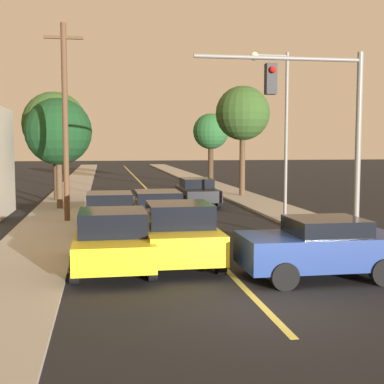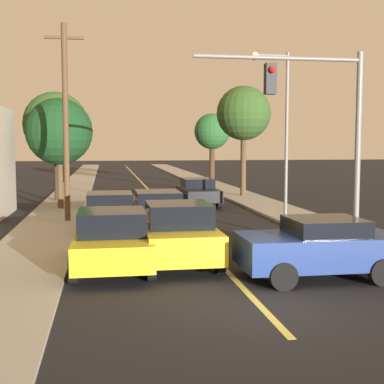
# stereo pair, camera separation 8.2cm
# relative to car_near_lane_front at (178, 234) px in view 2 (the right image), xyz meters

# --- Properties ---
(ground_plane) EXTENTS (200.00, 200.00, 0.00)m
(ground_plane) POSITION_rel_car_near_lane_front_xyz_m (1.16, -4.04, -0.87)
(ground_plane) COLOR black
(road_surface) EXTENTS (8.27, 80.00, 0.01)m
(road_surface) POSITION_rel_car_near_lane_front_xyz_m (1.16, 31.96, -0.87)
(road_surface) COLOR black
(road_surface) RESTS_ON ground
(sidewalk_left) EXTENTS (2.50, 80.00, 0.12)m
(sidewalk_left) POSITION_rel_car_near_lane_front_xyz_m (-4.23, 31.96, -0.81)
(sidewalk_left) COLOR #9E998E
(sidewalk_left) RESTS_ON ground
(sidewalk_right) EXTENTS (2.50, 80.00, 0.12)m
(sidewalk_right) POSITION_rel_car_near_lane_front_xyz_m (6.54, 31.96, -0.81)
(sidewalk_right) COLOR #9E998E
(sidewalk_right) RESTS_ON ground
(car_near_lane_front) EXTENTS (2.05, 4.20, 1.74)m
(car_near_lane_front) POSITION_rel_car_near_lane_front_xyz_m (0.00, 0.00, 0.00)
(car_near_lane_front) COLOR gold
(car_near_lane_front) RESTS_ON ground
(car_near_lane_second) EXTENTS (2.01, 4.75, 1.56)m
(car_near_lane_second) POSITION_rel_car_near_lane_front_xyz_m (-0.00, 5.89, -0.04)
(car_near_lane_second) COLOR #474C51
(car_near_lane_second) RESTS_ON ground
(car_outer_lane_front) EXTENTS (2.08, 4.36, 1.62)m
(car_outer_lane_front) POSITION_rel_car_near_lane_front_xyz_m (-1.82, -0.38, -0.05)
(car_outer_lane_front) COLOR gold
(car_outer_lane_front) RESTS_ON ground
(car_outer_lane_second) EXTENTS (2.03, 4.60, 1.52)m
(car_outer_lane_second) POSITION_rel_car_near_lane_front_xyz_m (-1.82, 5.99, -0.08)
(car_outer_lane_second) COLOR white
(car_outer_lane_second) RESTS_ON ground
(car_far_oncoming) EXTENTS (1.95, 4.80, 1.48)m
(car_far_oncoming) POSITION_rel_car_near_lane_front_xyz_m (3.02, 14.21, -0.09)
(car_far_oncoming) COLOR black
(car_far_oncoming) RESTS_ON ground
(car_crossing_right) EXTENTS (3.94, 2.05, 1.52)m
(car_crossing_right) POSITION_rel_car_near_lane_front_xyz_m (3.27, -2.11, -0.08)
(car_crossing_right) COLOR navy
(car_crossing_right) RESTS_ON ground
(traffic_signal_mast) EXTENTS (5.21, 0.42, 6.00)m
(traffic_signal_mast) POSITION_rel_car_near_lane_front_xyz_m (4.46, 0.87, 3.36)
(traffic_signal_mast) COLOR slate
(traffic_signal_mast) RESTS_ON ground
(streetlamp_right) EXTENTS (1.69, 0.36, 7.06)m
(streetlamp_right) POSITION_rel_car_near_lane_front_xyz_m (5.26, 7.28, 3.77)
(streetlamp_right) COLOR slate
(streetlamp_right) RESTS_ON ground
(utility_pole_left) EXTENTS (1.60, 0.24, 8.21)m
(utility_pole_left) POSITION_rel_car_near_lane_front_xyz_m (-3.58, 8.53, 3.52)
(utility_pole_left) COLOR #513823
(utility_pole_left) RESTS_ON ground
(tree_left_near) EXTENTS (3.67, 3.67, 6.21)m
(tree_left_near) POSITION_rel_car_near_lane_front_xyz_m (-4.74, 17.02, 3.61)
(tree_left_near) COLOR #3D2B1C
(tree_left_near) RESTS_ON ground
(tree_left_far) EXTENTS (3.34, 3.34, 5.53)m
(tree_left_far) POSITION_rel_car_near_lane_front_xyz_m (-4.23, 13.05, 3.10)
(tree_left_far) COLOR #4C3823
(tree_left_far) RESTS_ON ground
(tree_right_near) EXTENTS (2.89, 2.89, 5.72)m
(tree_right_near) POSITION_rel_car_near_lane_front_xyz_m (6.61, 28.16, 3.46)
(tree_right_near) COLOR #3D2B1C
(tree_right_near) RESTS_ON ground
(tree_right_far) EXTENTS (3.40, 3.40, 6.86)m
(tree_right_far) POSITION_rel_car_near_lane_front_xyz_m (6.63, 18.22, 4.37)
(tree_right_far) COLOR #4C3823
(tree_right_far) RESTS_ON ground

